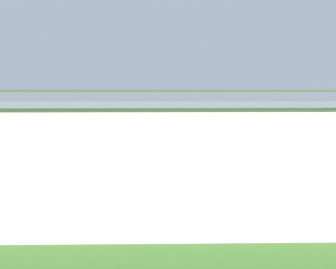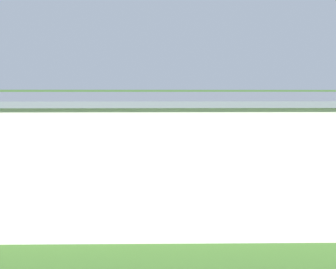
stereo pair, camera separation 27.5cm
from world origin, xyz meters
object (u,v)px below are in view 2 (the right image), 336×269
Objects in this scene: person_watching_takeoff at (91,152)px; windsock at (176,99)px; hangar at (212,154)px; person_at_fence_line at (324,153)px; person_near_hangar_door at (74,151)px; biplane at (150,123)px; car_silver at (2,158)px.

person_watching_takeoff is 33.26m from windsock.
hangar reaches higher than person_at_fence_line.
person_near_hangar_door is 26.53m from person_at_fence_line.
biplane reaches higher than person_at_fence_line.
car_silver is 8.96m from person_watching_takeoff.
car_silver is 7.42m from person_near_hangar_door.
person_near_hangar_door is 1.86m from person_watching_takeoff.
hangar reaches higher than biplane.
person_near_hangar_door reaches higher than person_watching_takeoff.
person_near_hangar_door is at bearing -3.36° from person_watching_takeoff.
person_near_hangar_door is (-6.08, -4.26, 0.04)m from car_silver.
person_watching_takeoff is at bearing -0.85° from person_at_fence_line.
hangar is at bearing 121.93° from person_watching_takeoff.
hangar is 3.99× the size of biplane.
biplane is at bearing -133.06° from car_silver.
car_silver is at bearing 35.00° from person_near_hangar_door.
biplane reaches higher than person_watching_takeoff.
car_silver is at bearing 27.60° from person_watching_takeoff.
person_near_hangar_door is (7.63, 10.42, -1.95)m from biplane.
car_silver is at bearing 6.62° from person_at_fence_line.
windsock reaches higher than car_silver.
biplane is at bearing -78.88° from hangar.
person_watching_takeoff is at bearing 176.64° from person_near_hangar_door.
car_silver is (19.40, -14.24, -3.00)m from hangar.
car_silver is (13.71, 14.68, -1.99)m from biplane.
hangar is 9.36× the size of car_silver.
person_near_hangar_door is at bearing 71.04° from windsock.
car_silver is 2.61× the size of person_watching_takeoff.
hangar is at bearing 53.76° from person_at_fence_line.
car_silver is 2.44× the size of person_at_fence_line.
person_near_hangar_door is 0.32× the size of windsock.
car_silver is 39.91m from windsock.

